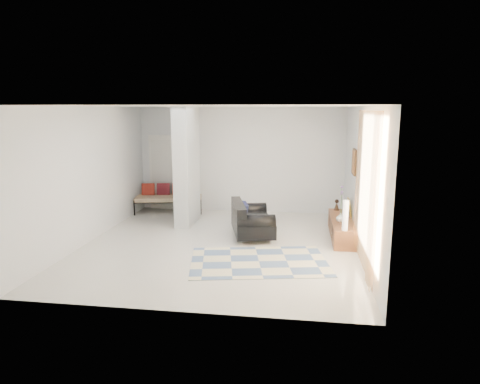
# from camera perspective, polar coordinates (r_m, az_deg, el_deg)

# --- Properties ---
(floor) EXTENTS (6.00, 6.00, 0.00)m
(floor) POSITION_cam_1_polar(r_m,az_deg,el_deg) (8.89, -2.70, -6.99)
(floor) COLOR beige
(floor) RESTS_ON ground
(ceiling) EXTENTS (6.00, 6.00, 0.00)m
(ceiling) POSITION_cam_1_polar(r_m,az_deg,el_deg) (8.45, -2.88, 11.37)
(ceiling) COLOR white
(ceiling) RESTS_ON wall_back
(wall_back) EXTENTS (6.00, 0.00, 6.00)m
(wall_back) POSITION_cam_1_polar(r_m,az_deg,el_deg) (11.49, 0.06, 4.31)
(wall_back) COLOR silver
(wall_back) RESTS_ON ground
(wall_front) EXTENTS (6.00, 0.00, 6.00)m
(wall_front) POSITION_cam_1_polar(r_m,az_deg,el_deg) (5.70, -8.53, -2.81)
(wall_front) COLOR silver
(wall_front) RESTS_ON ground
(wall_left) EXTENTS (0.00, 6.00, 6.00)m
(wall_left) POSITION_cam_1_polar(r_m,az_deg,el_deg) (9.47, -19.37, 2.22)
(wall_left) COLOR silver
(wall_left) RESTS_ON ground
(wall_right) EXTENTS (0.00, 6.00, 6.00)m
(wall_right) POSITION_cam_1_polar(r_m,az_deg,el_deg) (8.48, 15.79, 1.46)
(wall_right) COLOR silver
(wall_right) RESTS_ON ground
(partition_column) EXTENTS (0.35, 1.20, 2.80)m
(partition_column) POSITION_cam_1_polar(r_m,az_deg,el_deg) (10.35, -7.10, 3.47)
(partition_column) COLOR silver
(partition_column) RESTS_ON floor
(hallway_door) EXTENTS (0.85, 0.06, 2.04)m
(hallway_door) POSITION_cam_1_polar(r_m,az_deg,el_deg) (11.98, -9.97, 2.59)
(hallway_door) COLOR white
(hallway_door) RESTS_ON floor
(curtain) EXTENTS (0.00, 2.55, 2.55)m
(curtain) POSITION_cam_1_polar(r_m,az_deg,el_deg) (7.34, 16.33, 0.38)
(curtain) COLOR #F29A3F
(curtain) RESTS_ON wall_right
(wall_art) EXTENTS (0.04, 0.45, 0.55)m
(wall_art) POSITION_cam_1_polar(r_m,az_deg,el_deg) (9.32, 14.98, 3.90)
(wall_art) COLOR #3F2511
(wall_art) RESTS_ON wall_right
(media_console) EXTENTS (0.45, 2.00, 0.80)m
(media_console) POSITION_cam_1_polar(r_m,az_deg,el_deg) (9.58, 13.36, -4.66)
(media_console) COLOR brown
(media_console) RESTS_ON floor
(loveseat) EXTENTS (1.12, 1.54, 0.76)m
(loveseat) POSITION_cam_1_polar(r_m,az_deg,el_deg) (9.32, 1.34, -3.78)
(loveseat) COLOR silver
(loveseat) RESTS_ON floor
(daybed) EXTENTS (1.88, 1.10, 0.77)m
(daybed) POSITION_cam_1_polar(r_m,az_deg,el_deg) (11.71, -9.60, -0.60)
(daybed) COLOR black
(daybed) RESTS_ON floor
(area_rug) EXTENTS (2.73, 2.08, 0.01)m
(area_rug) POSITION_cam_1_polar(r_m,az_deg,el_deg) (7.92, 2.54, -9.24)
(area_rug) COLOR beige
(area_rug) RESTS_ON floor
(cylinder_lamp) EXTENTS (0.11, 0.11, 0.60)m
(cylinder_lamp) POSITION_cam_1_polar(r_m,az_deg,el_deg) (8.62, 13.87, -3.03)
(cylinder_lamp) COLOR white
(cylinder_lamp) RESTS_ON media_console
(bronze_figurine) EXTENTS (0.14, 0.14, 0.26)m
(bronze_figurine) POSITION_cam_1_polar(r_m,az_deg,el_deg) (10.30, 12.77, -1.68)
(bronze_figurine) COLOR black
(bronze_figurine) RESTS_ON media_console
(vase) EXTENTS (0.21, 0.21, 0.19)m
(vase) POSITION_cam_1_polar(r_m,az_deg,el_deg) (9.27, 13.26, -3.32)
(vase) COLOR silver
(vase) RESTS_ON media_console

